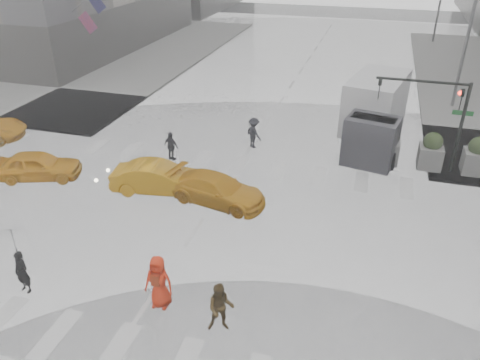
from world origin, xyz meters
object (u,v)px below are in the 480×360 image
(traffic_signal_pole, at_px, (441,108))
(pedestrian_orange, at_px, (159,282))
(box_truck, at_px, (374,113))
(pedestrian_brown, at_px, (221,308))
(taxi_mid, at_px, (159,178))
(taxi_front, at_px, (38,165))

(traffic_signal_pole, distance_m, pedestrian_orange, 14.93)
(pedestrian_orange, bearing_deg, box_truck, 65.57)
(box_truck, bearing_deg, pedestrian_brown, -91.60)
(pedestrian_brown, relative_size, pedestrian_orange, 0.90)
(taxi_mid, bearing_deg, box_truck, -57.77)
(pedestrian_orange, xyz_separation_m, taxi_mid, (-3.09, 6.53, -0.24))
(pedestrian_brown, distance_m, taxi_front, 12.95)
(taxi_front, distance_m, taxi_mid, 5.99)
(box_truck, bearing_deg, taxi_front, -138.81)
(pedestrian_brown, xyz_separation_m, pedestrian_orange, (-2.14, 0.41, 0.10))
(traffic_signal_pole, height_order, pedestrian_orange, traffic_signal_pole)
(taxi_front, bearing_deg, pedestrian_brown, -139.14)
(traffic_signal_pole, relative_size, pedestrian_orange, 2.45)
(traffic_signal_pole, xyz_separation_m, pedestrian_brown, (-6.42, -12.42, -2.39))
(taxi_front, height_order, box_truck, box_truck)
(taxi_mid, xyz_separation_m, box_truck, (8.81, 7.79, 1.21))
(traffic_signal_pole, relative_size, taxi_mid, 1.08)
(taxi_front, distance_m, box_truck, 16.96)
(pedestrian_brown, height_order, taxi_front, pedestrian_brown)
(traffic_signal_pole, xyz_separation_m, taxi_mid, (-11.65, -5.48, -2.53))
(traffic_signal_pole, bearing_deg, taxi_front, -161.40)
(traffic_signal_pole, bearing_deg, box_truck, 140.97)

